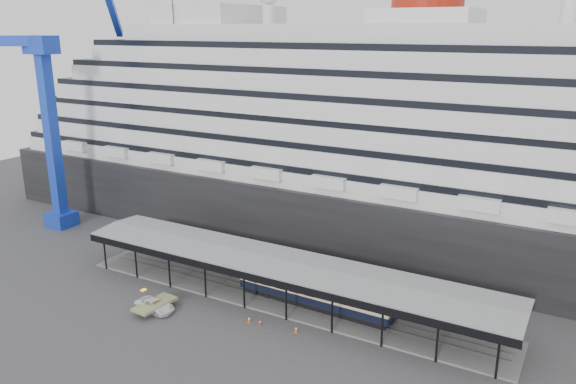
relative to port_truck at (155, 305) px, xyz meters
name	(u,v)px	position (x,y,z in m)	size (l,w,h in m)	color
ground	(261,317)	(11.74, 4.92, -0.71)	(200.00, 200.00, 0.00)	#3D3D40
cruise_ship	(369,122)	(11.79, 36.92, 17.64)	(130.00, 30.00, 43.90)	black
platform_canopy	(282,282)	(11.74, 9.92, 1.65)	(56.00, 9.18, 5.30)	slate
crane_blue	(55,108)	(-33.37, 15.54, 19.24)	(22.63, 19.19, 47.60)	blue
port_truck	(155,305)	(0.00, 0.00, 0.00)	(2.37, 5.14, 1.43)	white
pullman_carriage	(314,290)	(16.12, 9.92, 1.68)	(19.90, 3.05, 19.48)	black
traffic_cone_left	(249,319)	(11.25, 3.18, -0.33)	(0.45, 0.45, 0.78)	#D3550B
traffic_cone_mid	(260,323)	(12.64, 3.28, -0.39)	(0.42, 0.42, 0.65)	red
traffic_cone_right	(296,329)	(16.98, 3.89, -0.33)	(0.42, 0.42, 0.77)	#F9500D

